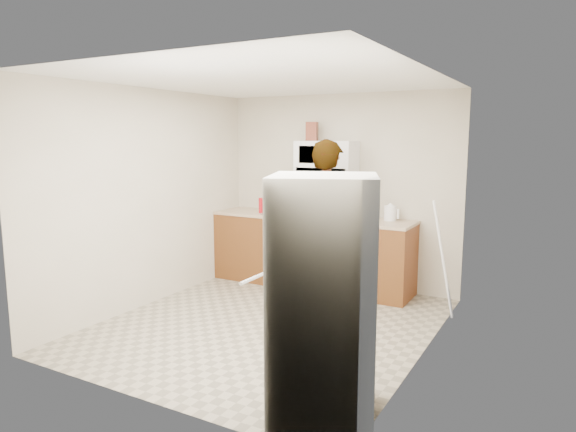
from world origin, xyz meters
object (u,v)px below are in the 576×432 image
Objects in this scene: fridge at (323,299)px; person at (327,223)px; saucepan at (317,208)px; gas_range at (321,251)px; kettle at (390,213)px; microwave at (326,157)px.

person is at bearing 92.33° from fridge.
fridge is 7.02× the size of saucepan.
gas_range reaches higher than kettle.
microwave is at bearing 90.00° from gas_range.
gas_range is at bearing -50.42° from person.
kettle is (0.54, 0.68, 0.06)m from person.
fridge is at bearing 122.69° from person.
gas_range is 0.57m from saucepan.
microwave is 4.26× the size of kettle.
person is at bearing -56.03° from saucepan.
person reaches higher than saucepan.
person is 0.87m from kettle.
kettle reaches higher than saucepan.
person is at bearing -59.01° from gas_range.
gas_range is 1.49× the size of microwave.
fridge is at bearing -63.47° from saucepan.
gas_range is 1.02m from kettle.
kettle is at bearing -0.15° from saucepan.
saucepan is (-0.46, 0.68, 0.06)m from person.
gas_range is 6.34× the size of kettle.
gas_range is 1.22m from microwave.
saucepan is at bearing 171.44° from microwave.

